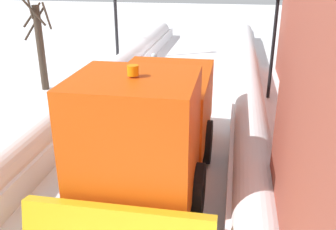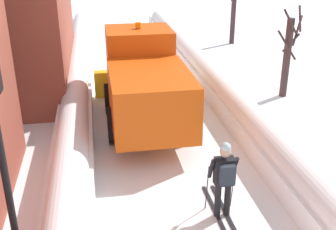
{
  "view_description": "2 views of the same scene",
  "coord_description": "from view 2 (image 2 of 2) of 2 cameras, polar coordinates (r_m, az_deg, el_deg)",
  "views": [
    {
      "loc": [
        -2.08,
        17.77,
        4.74
      ],
      "look_at": [
        -0.51,
        8.84,
        1.06
      ],
      "focal_mm": 40.46,
      "sensor_mm": 36.0,
      "label": 1
    },
    {
      "loc": [
        -1.89,
        -2.18,
        5.68
      ],
      "look_at": [
        -0.12,
        7.67,
        1.4
      ],
      "focal_mm": 44.13,
      "sensor_mm": 36.0,
      "label": 2
    }
  ],
  "objects": [
    {
      "name": "plow_truck",
      "position": [
        13.26,
        -3.26,
        4.63
      ],
      "size": [
        3.2,
        5.98,
        3.12
      ],
      "color": "#DB510F",
      "rests_on": "ground"
    },
    {
      "name": "ground_plane",
      "position": [
        13.57,
        -1.26,
        -1.62
      ],
      "size": [
        80.0,
        80.0,
        0.0
      ],
      "primitive_type": "plane",
      "color": "white"
    },
    {
      "name": "snowbank_right",
      "position": [
        14.01,
        9.6,
        0.93
      ],
      "size": [
        1.1,
        36.0,
        1.05
      ],
      "color": "white",
      "rests_on": "ground"
    },
    {
      "name": "skier",
      "position": [
        9.0,
        7.75,
        -8.42
      ],
      "size": [
        0.62,
        1.8,
        1.81
      ],
      "color": "black",
      "rests_on": "ground"
    },
    {
      "name": "bare_tree_far",
      "position": [
        24.62,
        9.07,
        14.73
      ],
      "size": [
        1.12,
        1.04,
        4.48
      ],
      "color": "#3B292D",
      "rests_on": "ground"
    },
    {
      "name": "bare_tree_mid",
      "position": [
        16.37,
        16.2,
        7.99
      ],
      "size": [
        1.03,
        1.0,
        3.58
      ],
      "color": "#3F2C2D",
      "rests_on": "ground"
    },
    {
      "name": "snowbank_left",
      "position": [
        13.26,
        -12.78,
        -0.53
      ],
      "size": [
        1.1,
        36.0,
        1.09
      ],
      "color": "white",
      "rests_on": "ground"
    }
  ]
}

